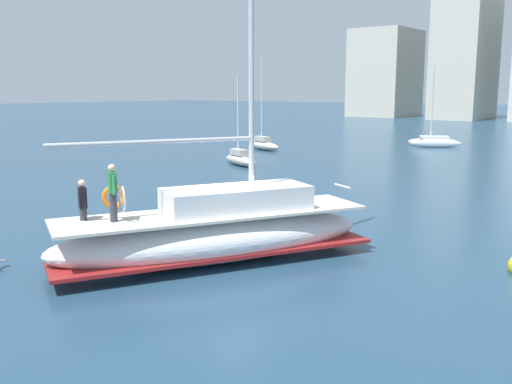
{
  "coord_description": "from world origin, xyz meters",
  "views": [
    {
      "loc": [
        11.08,
        -12.82,
        4.98
      ],
      "look_at": [
        0.16,
        1.26,
        1.8
      ],
      "focal_mm": 40.05,
      "sensor_mm": 36.0,
      "label": 1
    }
  ],
  "objects_px": {
    "main_sailboat": "(217,231)",
    "moored_cutter_right": "(434,140)",
    "moored_sloop_far": "(263,144)",
    "moored_catamaran": "(240,158)"
  },
  "relations": [
    {
      "from": "main_sailboat",
      "to": "moored_cutter_right",
      "type": "bearing_deg",
      "value": 101.61
    },
    {
      "from": "moored_sloop_far",
      "to": "moored_cutter_right",
      "type": "height_order",
      "value": "moored_sloop_far"
    },
    {
      "from": "moored_sloop_far",
      "to": "moored_cutter_right",
      "type": "relative_size",
      "value": 1.1
    },
    {
      "from": "moored_catamaran",
      "to": "moored_sloop_far",
      "type": "bearing_deg",
      "value": 118.19
    },
    {
      "from": "main_sailboat",
      "to": "moored_sloop_far",
      "type": "distance_m",
      "value": 32.07
    },
    {
      "from": "moored_catamaran",
      "to": "moored_cutter_right",
      "type": "relative_size",
      "value": 0.82
    },
    {
      "from": "moored_catamaran",
      "to": "moored_cutter_right",
      "type": "height_order",
      "value": "moored_cutter_right"
    },
    {
      "from": "moored_catamaran",
      "to": "main_sailboat",
      "type": "bearing_deg",
      "value": -52.42
    },
    {
      "from": "moored_sloop_far",
      "to": "moored_catamaran",
      "type": "xyz_separation_m",
      "value": [
        4.83,
        -9.01,
        -0.06
      ]
    },
    {
      "from": "main_sailboat",
      "to": "moored_catamaran",
      "type": "height_order",
      "value": "main_sailboat"
    }
  ]
}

